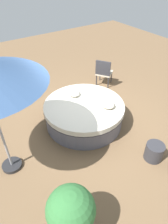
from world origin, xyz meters
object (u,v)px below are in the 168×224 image
object	(u,v)px
round_bed	(84,114)
throw_pillow_1	(73,92)
patio_chair	(104,71)
throw_pillow_0	(107,104)
planter	(71,212)
side_table	(154,152)

from	to	relation	value
round_bed	throw_pillow_1	world-z (taller)	throw_pillow_1
patio_chair	throw_pillow_0	bearing A→B (deg)	-70.85
patio_chair	planter	size ratio (longest dim) A/B	0.84
round_bed	side_table	distance (m)	2.07
throw_pillow_1	planter	xyz separation A→B (m)	(2.84, -1.81, -0.03)
round_bed	planter	bearing A→B (deg)	-38.32
patio_chair	side_table	distance (m)	3.51
patio_chair	side_table	bearing A→B (deg)	-53.19
patio_chair	planter	distance (m)	5.07
throw_pillow_1	side_table	bearing A→B (deg)	13.74
throw_pillow_0	side_table	distance (m)	1.64
planter	side_table	distance (m)	2.49
throw_pillow_0	throw_pillow_1	xyz separation A→B (m)	(-0.98, -0.45, 0.00)
throw_pillow_1	planter	distance (m)	3.37
side_table	throw_pillow_1	bearing A→B (deg)	-166.26
throw_pillow_0	throw_pillow_1	distance (m)	1.08
patio_chair	planter	xyz separation A→B (m)	(3.62, -3.55, 0.13)
throw_pillow_0	planter	size ratio (longest dim) A/B	0.37
side_table	round_bed	bearing A→B (deg)	-162.35
round_bed	side_table	xyz separation A→B (m)	(1.96, 0.63, -0.12)
round_bed	throw_pillow_0	size ratio (longest dim) A/B	5.09
planter	side_table	bearing A→B (deg)	97.40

